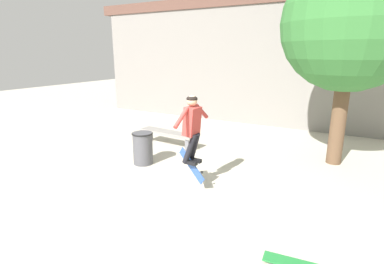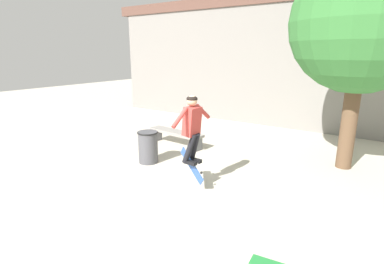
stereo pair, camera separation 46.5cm
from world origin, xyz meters
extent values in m
plane|color=beige|center=(0.00, 0.00, 0.00)|extent=(40.00, 40.00, 0.00)
cube|color=gray|center=(0.00, 7.38, 2.22)|extent=(15.15, 0.40, 4.45)
cube|color=#99B7C6|center=(2.12, 7.17, 2.23)|extent=(0.70, 0.02, 0.90)
cylinder|color=brown|center=(2.78, 4.08, 1.11)|extent=(0.36, 0.36, 2.22)
sphere|color=#337033|center=(2.78, 4.08, 3.40)|extent=(3.14, 3.14, 3.14)
cube|color=gray|center=(-1.75, 3.19, 0.41)|extent=(1.90, 0.56, 0.08)
cube|color=slate|center=(-2.56, 3.25, 0.19)|extent=(0.15, 0.36, 0.37)
cube|color=slate|center=(-0.93, 3.12, 0.19)|extent=(0.15, 0.36, 0.37)
cylinder|color=#47474C|center=(-1.45, 1.63, 0.41)|extent=(0.49, 0.49, 0.82)
torus|color=black|center=(-1.45, 1.63, 0.80)|extent=(0.53, 0.53, 0.04)
cube|color=#B23833|center=(0.34, 0.99, 1.44)|extent=(0.29, 0.36, 0.59)
sphere|color=tan|center=(0.34, 0.99, 1.85)|extent=(0.22, 0.22, 0.21)
ellipsoid|color=black|center=(0.34, 0.99, 1.89)|extent=(0.23, 0.23, 0.12)
cylinder|color=black|center=(0.35, 1.07, 0.89)|extent=(0.31, 0.19, 0.64)
cube|color=black|center=(0.38, 1.07, 0.60)|extent=(0.27, 0.12, 0.07)
cylinder|color=black|center=(0.34, 0.90, 0.89)|extent=(0.31, 0.16, 0.64)
cube|color=black|center=(0.37, 0.90, 0.60)|extent=(0.27, 0.12, 0.07)
cylinder|color=#B23833|center=(0.37, 1.35, 1.58)|extent=(0.11, 0.45, 0.37)
cylinder|color=#B23833|center=(0.32, 0.62, 1.58)|extent=(0.11, 0.45, 0.37)
cube|color=#2D519E|center=(0.32, 1.01, 0.49)|extent=(0.74, 0.27, 0.70)
cylinder|color=black|center=(0.59, 0.96, 0.42)|extent=(0.07, 0.07, 0.05)
cylinder|color=black|center=(0.47, 1.03, 0.25)|extent=(0.07, 0.07, 0.05)
cylinder|color=black|center=(0.21, 1.07, 0.75)|extent=(0.07, 0.07, 0.05)
cylinder|color=black|center=(0.08, 1.15, 0.58)|extent=(0.07, 0.07, 0.05)
cube|color=#237F38|center=(2.69, -0.45, 0.07)|extent=(0.79, 0.29, 0.02)
cylinder|color=black|center=(2.44, -0.36, 0.03)|extent=(0.06, 0.02, 0.05)
camera|label=1|loc=(3.18, -4.03, 2.76)|focal=28.00mm
camera|label=2|loc=(3.58, -3.78, 2.76)|focal=28.00mm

